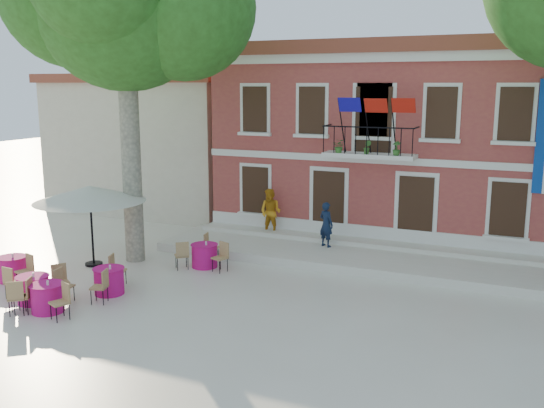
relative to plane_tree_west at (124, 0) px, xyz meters
The scene contains 13 objects.
ground 10.01m from the plane_tree_west, 15.94° to the right, with size 90.00×90.00×0.00m, color beige.
main_building 12.04m from the plane_tree_west, 50.73° to the left, with size 13.50×9.59×7.50m.
neighbor_west 11.85m from the plane_tree_west, 115.19° to the left, with size 9.40×9.40×6.40m.
terrace 11.33m from the plane_tree_west, 23.01° to the left, with size 14.00×3.40×0.30m, color silver.
plane_tree_west is the anchor object (origin of this frame).
patio_umbrella 6.30m from the plane_tree_west, 130.51° to the right, with size 3.61×3.61×2.69m.
pedestrian_navy 9.98m from the plane_tree_west, 29.97° to the left, with size 0.58×0.38×1.59m, color #101D36.
pedestrian_orange 9.01m from the plane_tree_west, 50.86° to the left, with size 0.86×0.67×1.77m, color orange.
cafe_table_0 9.54m from the plane_tree_west, 80.43° to the right, with size 1.86×1.73×0.95m.
cafe_table_1 9.32m from the plane_tree_west, 90.34° to the right, with size 1.69×1.87×0.95m.
cafe_table_2 9.05m from the plane_tree_west, 121.05° to the right, with size 1.96×0.96×0.95m.
cafe_table_3 8.53m from the plane_tree_west, ahead, with size 1.84×1.77×0.95m.
cafe_table_4 8.83m from the plane_tree_west, 65.78° to the right, with size 1.00×1.96×0.95m.
Camera 1 is at (7.45, -14.95, 5.91)m, focal length 40.00 mm.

